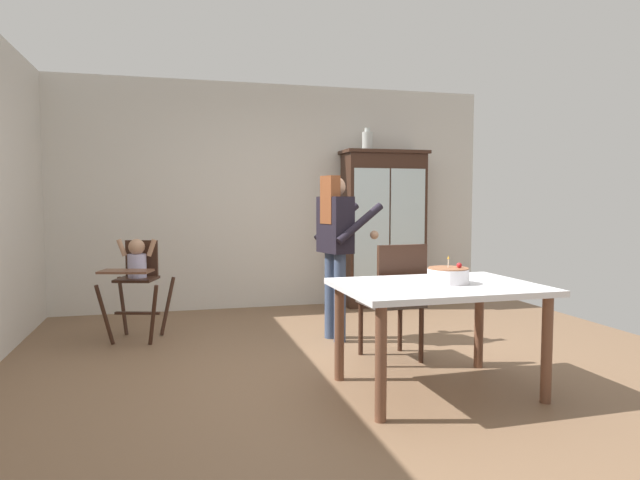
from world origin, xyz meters
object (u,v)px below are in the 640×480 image
at_px(china_cabinet, 383,228).
at_px(high_chair_with_toddler, 137,270).
at_px(ceramic_vase, 367,141).
at_px(birthday_cake, 448,275).
at_px(adult_person, 336,237).
at_px(dining_chair_far_side, 396,294).
at_px(dining_table, 437,298).

bearing_deg(china_cabinet, high_chair_with_toddler, -159.53).
xyz_separation_m(ceramic_vase, birthday_cake, (-0.50, -3.07, -1.24)).
relative_size(high_chair_with_toddler, adult_person, 0.62).
height_order(birthday_cake, dining_chair_far_side, dining_chair_far_side).
distance_m(china_cabinet, high_chair_with_toddler, 3.07).
bearing_deg(high_chair_with_toddler, adult_person, 1.15).
bearing_deg(dining_table, high_chair_with_toddler, 135.86).
distance_m(dining_table, birthday_cake, 0.17).
distance_m(china_cabinet, dining_chair_far_side, 2.53).
relative_size(ceramic_vase, dining_chair_far_side, 0.28).
distance_m(birthday_cake, dining_chair_far_side, 0.74).
relative_size(high_chair_with_toddler, dining_table, 0.71).
xyz_separation_m(high_chair_with_toddler, birthday_cake, (2.15, -2.00, 0.14)).
height_order(high_chair_with_toddler, adult_person, adult_person).
bearing_deg(dining_chair_far_side, ceramic_vase, -108.27).
xyz_separation_m(china_cabinet, adult_person, (-1.07, -1.55, 0.01)).
distance_m(china_cabinet, ceramic_vase, 1.09).
height_order(ceramic_vase, dining_table, ceramic_vase).
distance_m(china_cabinet, dining_table, 3.19).
bearing_deg(china_cabinet, birthday_cake, -103.16).
bearing_deg(ceramic_vase, dining_chair_far_side, -103.98).
bearing_deg(china_cabinet, ceramic_vase, 179.02).
bearing_deg(birthday_cake, dining_table, -173.37).
relative_size(birthday_cake, dining_chair_far_side, 0.29).
xyz_separation_m(dining_table, dining_chair_far_side, (-0.01, 0.71, -0.09)).
bearing_deg(birthday_cake, dining_chair_far_side, 97.24).
distance_m(china_cabinet, birthday_cake, 3.15).
xyz_separation_m(high_chair_with_toddler, adult_person, (1.79, -0.48, 0.31)).
distance_m(ceramic_vase, dining_table, 3.43).
relative_size(china_cabinet, adult_person, 1.25).
xyz_separation_m(adult_person, dining_table, (0.27, -1.53, -0.33)).
distance_m(ceramic_vase, adult_person, 2.06).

